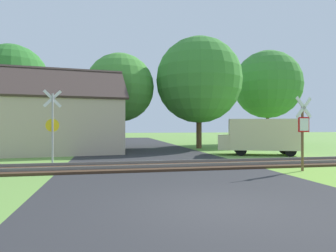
# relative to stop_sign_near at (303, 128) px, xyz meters

# --- Properties ---
(ground_plane) EXTENTS (160.00, 160.00, 0.00)m
(ground_plane) POSITION_rel_stop_sign_near_xyz_m (-5.34, -4.43, -1.70)
(ground_plane) COLOR #6B9942
(road_asphalt) EXTENTS (8.40, 80.00, 0.01)m
(road_asphalt) POSITION_rel_stop_sign_near_xyz_m (-5.34, -2.43, -1.70)
(road_asphalt) COLOR #2D2D30
(road_asphalt) RESTS_ON ground
(rail_track) EXTENTS (60.00, 2.60, 0.22)m
(rail_track) POSITION_rel_stop_sign_near_xyz_m (-5.34, 2.20, -1.65)
(rail_track) COLOR #422D1E
(rail_track) RESTS_ON ground
(stop_sign_near) EXTENTS (0.86, 0.24, 2.97)m
(stop_sign_near) POSITION_rel_stop_sign_near_xyz_m (0.00, 0.00, 0.00)
(stop_sign_near) COLOR brown
(stop_sign_near) RESTS_ON ground
(crossing_sign_far) EXTENTS (0.85, 0.27, 3.58)m
(crossing_sign_far) POSITION_rel_stop_sign_near_xyz_m (-10.26, 4.85, 0.30)
(crossing_sign_far) COLOR #9E9EA5
(crossing_sign_far) RESTS_ON ground
(house) EXTENTS (9.32, 6.48, 5.70)m
(house) POSITION_rel_stop_sign_near_xyz_m (-10.96, 10.35, 0.27)
(house) COLOR #C6B293
(house) RESTS_ON ground
(tree_center) EXTENTS (5.49, 5.49, 7.67)m
(tree_center) POSITION_rel_stop_sign_near_xyz_m (-6.63, 13.80, 3.21)
(tree_center) COLOR #513823
(tree_center) RESTS_ON ground
(tree_right) EXTENTS (7.05, 7.05, 9.13)m
(tree_right) POSITION_rel_stop_sign_near_xyz_m (-0.24, 12.97, 3.89)
(tree_right) COLOR #513823
(tree_right) RESTS_ON ground
(tree_far) EXTENTS (6.88, 6.88, 9.52)m
(tree_far) POSITION_rel_stop_sign_near_xyz_m (8.42, 17.29, 4.37)
(tree_far) COLOR #513823
(tree_far) RESTS_ON ground
(tree_left) EXTENTS (5.06, 5.06, 7.64)m
(tree_left) POSITION_rel_stop_sign_near_xyz_m (-14.33, 12.58, 3.40)
(tree_left) COLOR #513823
(tree_left) RESTS_ON ground
(mail_truck) EXTENTS (5.24, 3.47, 2.24)m
(mail_truck) POSITION_rel_stop_sign_near_xyz_m (1.76, 6.60, -0.47)
(mail_truck) COLOR beige
(mail_truck) RESTS_ON ground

